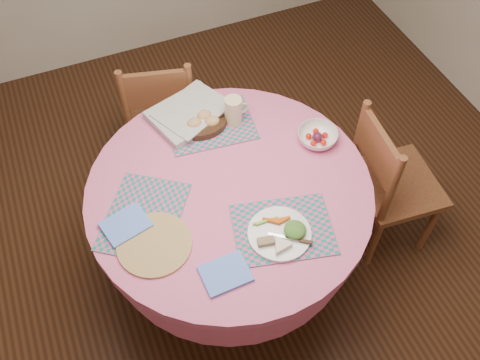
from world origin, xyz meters
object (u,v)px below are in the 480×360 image
Objects in this scene: chair_right at (389,182)px; dining_table at (230,213)px; fruit_bowl at (317,137)px; wicker_trivet at (154,244)px; dinner_plate at (282,233)px; chair_back at (161,112)px; bread_bowl at (203,123)px; latte_mug at (234,111)px.

dining_table is at bearing 89.84° from chair_right.
fruit_bowl is at bearing 69.40° from chair_right.
wicker_trivet is 1.17× the size of dinner_plate.
chair_back reaches higher than dining_table.
bread_bowl reaches higher than wicker_trivet.
latte_mug is (0.15, -0.02, 0.04)m from bread_bowl.
fruit_bowl is at bearing -40.42° from latte_mug.
chair_back is (-0.07, 0.83, -0.10)m from dining_table.
chair_right reaches higher than wicker_trivet.
dinner_plate is 0.54m from fruit_bowl.
dinner_plate is 0.66m from latte_mug.
chair_back is 3.43× the size of dinner_plate.
dining_table is 4.84× the size of dinner_plate.
chair_right reaches higher than chair_back.
latte_mug is (0.06, 0.65, 0.05)m from dinner_plate.
bread_bowl is (0.02, 0.37, 0.23)m from dining_table.
dinner_plate is at bearing -18.01° from wicker_trivet.
dinner_plate is at bearing -95.55° from latte_mug.
dinner_plate is at bearing -83.02° from bread_bowl.
bread_bowl is (-0.08, 0.68, 0.01)m from dinner_plate.
wicker_trivet is at bearing -164.34° from fruit_bowl.
chair_back is at bearing 126.26° from fruit_bowl.
chair_right is 2.99× the size of wicker_trivet.
bread_bowl is 0.53m from fruit_bowl.
chair_right is 4.17× the size of fruit_bowl.
wicker_trivet is (-0.38, -0.15, 0.20)m from dining_table.
wicker_trivet is at bearing 161.99° from dinner_plate.
chair_right and latte_mug have the same top height.
chair_back is 4.09× the size of fruit_bowl.
bread_bowl is 1.65× the size of latte_mug.
latte_mug is at bearing 62.14° from chair_right.
bread_bowl is at bearing 115.83° from chair_back.
fruit_bowl is (0.54, -0.74, 0.32)m from chair_back.
fruit_bowl is at bearing 47.06° from dinner_plate.
wicker_trivet reaches higher than dining_table.
latte_mug reaches higher than dining_table.
chair_back is at bearing 72.66° from wicker_trivet.
chair_right is 0.81m from dinner_plate.
chair_back is (-0.90, 0.91, -0.01)m from chair_right.
wicker_trivet is 0.88m from fruit_bowl.
wicker_trivet is (-1.20, -0.07, 0.29)m from chair_right.
chair_back is at bearing 116.43° from latte_mug.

